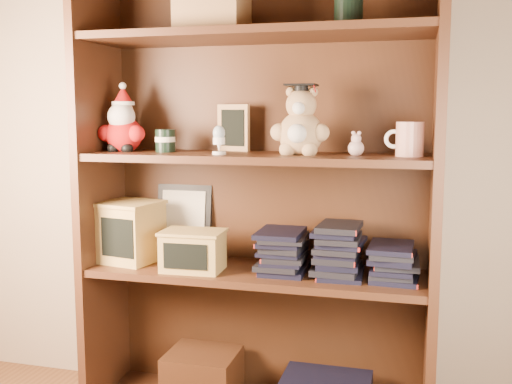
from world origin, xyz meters
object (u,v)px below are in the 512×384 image
Objects in this scene: bookcase at (259,202)px; treats_box at (130,231)px; grad_teddy_bear at (301,127)px; teacher_mug at (409,139)px.

bookcase is 6.89× the size of treats_box.
treats_box is at bearing -173.75° from bookcase.
grad_teddy_bear reaches higher than teacher_mug.
grad_teddy_bear is 1.93× the size of teacher_mug.
treats_box is at bearing 179.43° from grad_teddy_bear.
bookcase is at bearing 159.59° from grad_teddy_bear.
teacher_mug reaches higher than treats_box.
treats_box is (-0.47, -0.05, -0.12)m from bookcase.
grad_teddy_bear reaches higher than treats_box.
treats_box is at bearing -179.94° from teacher_mug.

